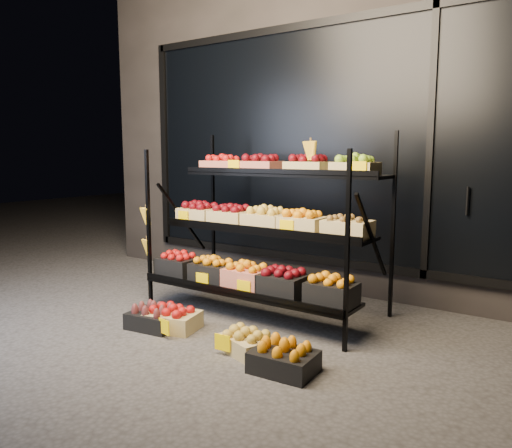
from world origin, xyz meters
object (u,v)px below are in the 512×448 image
Objects in this scene: floor_crate_midleft at (153,317)px; floor_crate_midright at (246,341)px; floor_crate_left at (173,318)px; display_rack at (261,228)px.

floor_crate_midleft is 0.95m from floor_crate_midright.
floor_crate_left is 1.09× the size of floor_crate_midleft.
floor_crate_midleft is at bearing -120.22° from display_rack.
floor_crate_left is at bearing -114.25° from display_rack.
floor_crate_midleft is 1.01× the size of floor_crate_midright.
floor_crate_midleft is (-0.15, -0.08, -0.00)m from floor_crate_left.
display_rack is 1.19m from floor_crate_midright.
floor_crate_left reaches higher than floor_crate_midright.
display_rack is 1.23m from floor_crate_midleft.
display_rack is at bearing 135.99° from floor_crate_midright.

